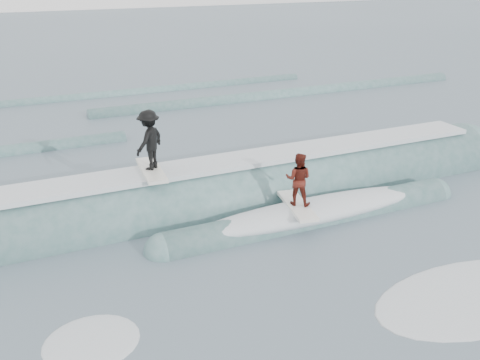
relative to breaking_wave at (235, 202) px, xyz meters
name	(u,v)px	position (x,y,z in m)	size (l,w,h in m)	color
ground	(346,318)	(-0.19, -6.18, -0.04)	(160.00, 160.00, 0.00)	#425460
breaking_wave	(235,202)	(0.00, 0.00, 0.00)	(21.75, 4.08, 2.61)	#3D6765
surfer_black	(149,143)	(-2.51, 0.23, 2.21)	(1.24, 2.03, 1.80)	silver
surfer_red	(298,183)	(1.03, -1.97, 1.21)	(0.93, 2.07, 1.60)	silver
whitewater	(404,336)	(0.53, -7.14, -0.04)	(14.83, 6.49, 0.10)	silver
far_swells	(132,115)	(-0.44, 11.47, -0.04)	(43.16, 8.65, 0.80)	#3D6765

